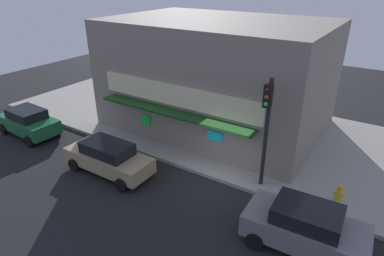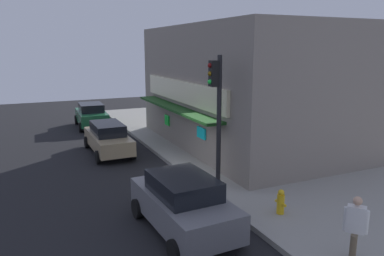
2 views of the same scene
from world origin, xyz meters
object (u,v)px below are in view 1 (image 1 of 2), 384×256
traffic_light (267,120)px  potted_plant_by_doorway (248,157)px  parked_car_grey (305,227)px  trash_can (223,152)px  parked_car_tan (108,157)px  fire_hydrant (339,193)px  parked_car_green (28,122)px

traffic_light → potted_plant_by_doorway: size_ratio=5.75×
traffic_light → parked_car_grey: size_ratio=1.17×
potted_plant_by_doorway → parked_car_grey: parked_car_grey is taller
trash_can → parked_car_tan: (-4.21, -3.92, 0.25)m
fire_hydrant → parked_car_tan: bearing=-160.9°
parked_car_green → parked_car_grey: parked_car_grey is taller
traffic_light → fire_hydrant: bearing=11.7°
traffic_light → trash_can: bearing=155.4°
potted_plant_by_doorway → fire_hydrant: bearing=-6.9°
potted_plant_by_doorway → parked_car_grey: (3.83, -3.70, 0.23)m
parked_car_grey → parked_car_tan: (-9.38, -0.26, -0.06)m
fire_hydrant → parked_car_grey: 3.23m
parked_car_green → parked_car_grey: (16.49, -0.09, 0.04)m
trash_can → parked_car_grey: (5.18, -3.66, 0.30)m
traffic_light → potted_plant_by_doorway: (-1.18, 1.20, -2.73)m
parked_car_green → parked_car_grey: bearing=-0.3°
trash_can → parked_car_green: (-11.31, -3.57, 0.26)m
potted_plant_by_doorway → parked_car_green: parked_car_green is taller
fire_hydrant → trash_can: (-5.73, 0.49, 0.01)m
traffic_light → potted_plant_by_doorway: 3.20m
fire_hydrant → parked_car_green: size_ratio=0.20×
parked_car_tan → parked_car_grey: bearing=1.6°
trash_can → traffic_light: bearing=-24.6°
potted_plant_by_doorway → parked_car_green: 13.17m
parked_car_tan → traffic_light: bearing=22.4°
parked_car_grey → parked_car_tan: bearing=-178.4°
potted_plant_by_doorway → parked_car_grey: bearing=-44.1°
fire_hydrant → parked_car_green: bearing=-169.7°
fire_hydrant → parked_car_tan: (-9.94, -3.44, 0.25)m
fire_hydrant → parked_car_tan: 10.52m
traffic_light → trash_can: 3.94m
parked_car_grey → parked_car_tan: size_ratio=0.93×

